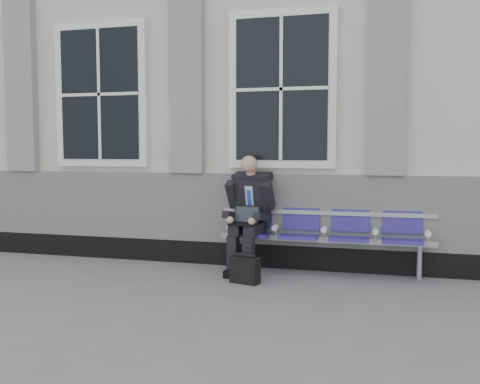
% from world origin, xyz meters
% --- Properties ---
extents(ground, '(70.00, 70.00, 0.00)m').
position_xyz_m(ground, '(0.00, 0.00, 0.00)').
color(ground, slate).
rests_on(ground, ground).
extents(station_building, '(14.40, 4.40, 4.49)m').
position_xyz_m(station_building, '(-0.02, 3.47, 2.22)').
color(station_building, beige).
rests_on(station_building, ground).
extents(bench, '(2.60, 0.47, 0.91)m').
position_xyz_m(bench, '(0.92, 1.32, 0.55)').
color(bench, '#9EA0A3').
rests_on(bench, ground).
extents(businessman, '(0.60, 0.81, 1.43)m').
position_xyz_m(businessman, '(0.00, 1.19, 0.77)').
color(businessman, black).
rests_on(businessman, ground).
extents(briefcase, '(0.36, 0.22, 0.34)m').
position_xyz_m(briefcase, '(0.10, 0.60, 0.16)').
color(briefcase, black).
rests_on(briefcase, ground).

